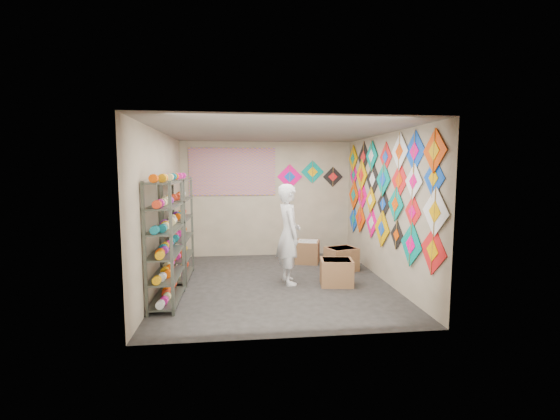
{
  "coord_description": "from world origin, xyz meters",
  "views": [
    {
      "loc": [
        -0.68,
        -6.59,
        2.06
      ],
      "look_at": [
        0.1,
        0.3,
        1.3
      ],
      "focal_mm": 24.0,
      "sensor_mm": 36.0,
      "label": 1
    }
  ],
  "objects": [
    {
      "name": "carton_c",
      "position": [
        0.84,
        1.42,
        0.24
      ],
      "size": [
        0.63,
        0.67,
        0.48
      ],
      "primitive_type": "cube",
      "rotation": [
        0.0,
        0.0,
        -0.29
      ],
      "color": "brown",
      "rests_on": "ground"
    },
    {
      "name": "carton_a",
      "position": [
        1.05,
        -0.25,
        0.23
      ],
      "size": [
        0.62,
        0.54,
        0.46
      ],
      "primitive_type": "cube",
      "rotation": [
        0.0,
        0.0,
        -0.14
      ],
      "color": "brown",
      "rests_on": "ground"
    },
    {
      "name": "carton_b",
      "position": [
        1.4,
        0.68,
        0.24
      ],
      "size": [
        0.69,
        0.62,
        0.47
      ],
      "primitive_type": "cube",
      "rotation": [
        0.0,
        0.0,
        0.31
      ],
      "color": "brown",
      "rests_on": "ground"
    },
    {
      "name": "room_walls",
      "position": [
        0.0,
        0.0,
        1.64
      ],
      "size": [
        4.5,
        4.5,
        4.5
      ],
      "color": "tan",
      "rests_on": "ground"
    },
    {
      "name": "shelf_rack_front",
      "position": [
        -1.78,
        -0.85,
        0.95
      ],
      "size": [
        0.4,
        1.1,
        1.9
      ],
      "primitive_type": "cube",
      "color": "#4C5147",
      "rests_on": "ground"
    },
    {
      "name": "kite_wall_display",
      "position": [
        1.98,
        0.04,
        1.64
      ],
      "size": [
        0.05,
        4.35,
        2.11
      ],
      "color": "red",
      "rests_on": "room_walls"
    },
    {
      "name": "shelf_rack_back",
      "position": [
        -1.78,
        0.45,
        0.95
      ],
      "size": [
        0.4,
        1.1,
        1.9
      ],
      "primitive_type": "cube",
      "color": "#4C5147",
      "rests_on": "ground"
    },
    {
      "name": "back_wall_kites",
      "position": [
        1.01,
        2.24,
        1.92
      ],
      "size": [
        1.6,
        0.02,
        0.69
      ],
      "color": "#FF007A",
      "rests_on": "room_walls"
    },
    {
      "name": "poster",
      "position": [
        -0.8,
        2.23,
        2.0
      ],
      "size": [
        2.0,
        0.01,
        1.1
      ],
      "primitive_type": "cube",
      "color": "#7C4DA8",
      "rests_on": "room_walls"
    },
    {
      "name": "shopkeeper",
      "position": [
        0.22,
        -0.03,
        0.9
      ],
      "size": [
        0.77,
        0.61,
        1.8
      ],
      "primitive_type": "imported",
      "rotation": [
        0.0,
        0.0,
        1.71
      ],
      "color": "white",
      "rests_on": "ground"
    },
    {
      "name": "string_spools",
      "position": [
        -1.78,
        -0.2,
        1.05
      ],
      "size": [
        0.12,
        2.36,
        0.12
      ],
      "color": "#F321A2",
      "rests_on": "ground"
    },
    {
      "name": "ground",
      "position": [
        0.0,
        0.0,
        0.0
      ],
      "size": [
        4.5,
        4.5,
        0.0
      ],
      "primitive_type": "plane",
      "color": "black"
    }
  ]
}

